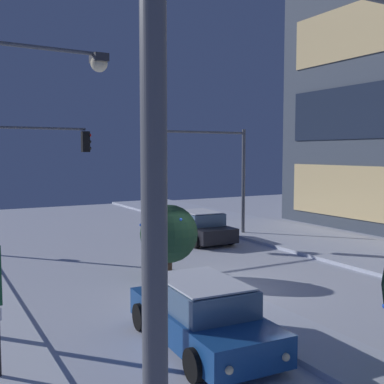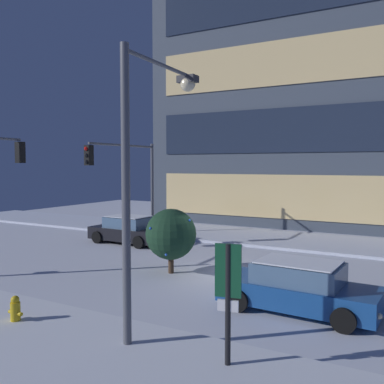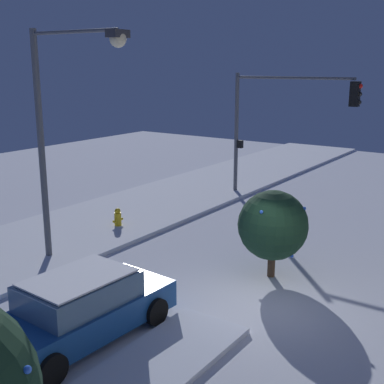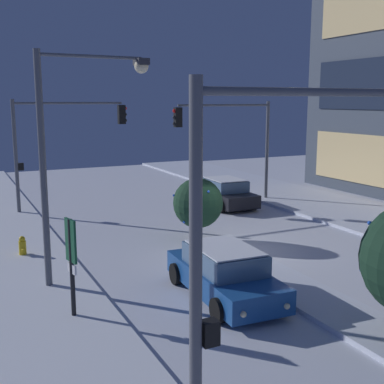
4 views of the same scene
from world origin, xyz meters
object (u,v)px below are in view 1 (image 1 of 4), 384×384
at_px(car_near, 201,314).
at_px(decorated_tree_left_of_median, 169,234).
at_px(car_far, 199,227).
at_px(traffic_light_corner_far_left, 203,160).
at_px(traffic_light_corner_near_right, 336,188).
at_px(traffic_light_corner_near_left, 19,161).
at_px(street_lamp_arched, 15,140).

xyz_separation_m(car_near, decorated_tree_left_of_median, (-5.60, 1.95, 0.84)).
bearing_deg(car_near, car_far, 153.20).
relative_size(traffic_light_corner_far_left, decorated_tree_left_of_median, 2.29).
bearing_deg(car_far, traffic_light_corner_near_right, 155.62).
height_order(traffic_light_corner_near_right, decorated_tree_left_of_median, traffic_light_corner_near_right).
distance_m(traffic_light_corner_near_left, decorated_tree_left_of_median, 9.19).
distance_m(street_lamp_arched, decorated_tree_left_of_median, 6.81).
bearing_deg(decorated_tree_left_of_median, car_near, -19.19).
height_order(car_near, decorated_tree_left_of_median, decorated_tree_left_of_median).
xyz_separation_m(traffic_light_corner_near_left, traffic_light_corner_near_right, (19.87, -0.66, 0.07)).
xyz_separation_m(car_near, traffic_light_corner_near_right, (6.17, -2.29, 3.35)).
relative_size(traffic_light_corner_far_left, street_lamp_arched, 0.84).
xyz_separation_m(car_far, decorated_tree_left_of_median, (5.45, -4.35, 0.84)).
xyz_separation_m(traffic_light_corner_near_right, decorated_tree_left_of_median, (-11.77, 4.24, -2.51)).
xyz_separation_m(car_near, traffic_light_corner_far_left, (-11.50, 6.76, 3.27)).
xyz_separation_m(car_far, traffic_light_corner_far_left, (-0.45, 0.46, 3.28)).
distance_m(traffic_light_corner_near_right, decorated_tree_left_of_median, 12.76).
height_order(car_far, decorated_tree_left_of_median, decorated_tree_left_of_median).
bearing_deg(street_lamp_arched, car_far, 37.16).
bearing_deg(decorated_tree_left_of_median, traffic_light_corner_near_right, -19.79).
distance_m(car_far, traffic_light_corner_near_right, 19.53).
bearing_deg(car_near, traffic_light_corner_far_left, 152.42).
height_order(traffic_light_corner_near_left, street_lamp_arched, street_lamp_arched).
xyz_separation_m(car_near, car_far, (-11.05, 6.30, -0.00)).
height_order(car_near, street_lamp_arched, street_lamp_arched).
distance_m(car_far, street_lamp_arched, 13.34).
bearing_deg(car_near, traffic_light_corner_near_left, -170.32).
bearing_deg(street_lamp_arched, traffic_light_corner_near_right, -85.61).
bearing_deg(car_near, traffic_light_corner_near_right, -17.45).
distance_m(traffic_light_corner_near_left, street_lamp_arched, 11.02).
bearing_deg(car_near, street_lamp_arched, -126.65).
bearing_deg(traffic_light_corner_near_left, traffic_light_corner_near_right, -91.89).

